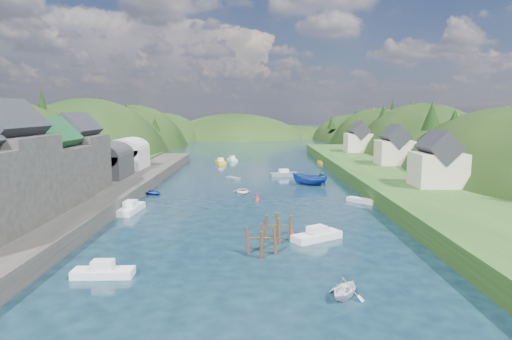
{
  "coord_description": "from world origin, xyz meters",
  "views": [
    {
      "loc": [
        -0.18,
        -40.88,
        13.68
      ],
      "look_at": [
        0.0,
        28.0,
        4.0
      ],
      "focal_mm": 30.0,
      "sensor_mm": 36.0,
      "label": 1
    }
  ],
  "objects_px": {
    "piling_cluster_far": "(278,230)",
    "channel_buoy_far": "(257,197)",
    "piling_cluster_near": "(261,243)",
    "channel_buoy_near": "(291,230)"
  },
  "relations": [
    {
      "from": "channel_buoy_far",
      "to": "channel_buoy_near",
      "type": "bearing_deg",
      "value": -78.6
    },
    {
      "from": "piling_cluster_near",
      "to": "piling_cluster_far",
      "type": "relative_size",
      "value": 0.99
    },
    {
      "from": "piling_cluster_far",
      "to": "channel_buoy_near",
      "type": "height_order",
      "value": "piling_cluster_far"
    },
    {
      "from": "piling_cluster_far",
      "to": "channel_buoy_far",
      "type": "xyz_separation_m",
      "value": [
        -2.09,
        20.43,
        -0.6
      ]
    },
    {
      "from": "piling_cluster_near",
      "to": "piling_cluster_far",
      "type": "xyz_separation_m",
      "value": [
        1.84,
        4.34,
        0.02
      ]
    },
    {
      "from": "piling_cluster_near",
      "to": "channel_buoy_far",
      "type": "bearing_deg",
      "value": 90.57
    },
    {
      "from": "piling_cluster_far",
      "to": "channel_buoy_near",
      "type": "relative_size",
      "value": 2.99
    },
    {
      "from": "channel_buoy_near",
      "to": "piling_cluster_near",
      "type": "bearing_deg",
      "value": -117.94
    },
    {
      "from": "piling_cluster_far",
      "to": "channel_buoy_far",
      "type": "height_order",
      "value": "piling_cluster_far"
    },
    {
      "from": "piling_cluster_near",
      "to": "channel_buoy_near",
      "type": "distance_m",
      "value": 7.36
    }
  ]
}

